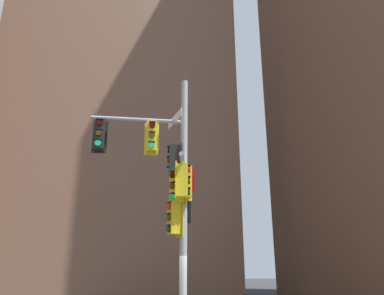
% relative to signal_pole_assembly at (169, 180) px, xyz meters
% --- Properties ---
extents(building_mid_block, '(17.22, 17.22, 43.67)m').
position_rel_signal_pole_assembly_xyz_m(building_mid_block, '(-0.82, 21.19, 17.01)').
color(building_mid_block, brown).
rests_on(building_mid_block, ground).
extents(signal_pole_assembly, '(3.48, 2.29, 8.45)m').
position_rel_signal_pole_assembly_xyz_m(signal_pole_assembly, '(0.00, 0.00, 0.00)').
color(signal_pole_assembly, '#9EA0A3').
rests_on(signal_pole_assembly, ground).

